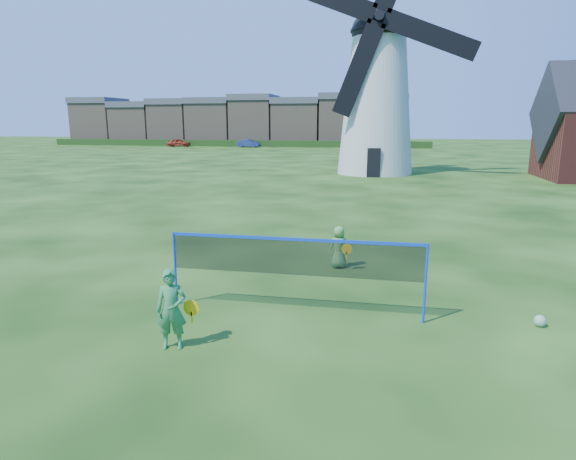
# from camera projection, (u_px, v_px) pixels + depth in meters

# --- Properties ---
(ground) EXTENTS (220.00, 220.00, 0.00)m
(ground) POSITION_uv_depth(u_px,v_px,m) (274.00, 304.00, 10.17)
(ground) COLOR black
(ground) RESTS_ON ground
(windmill) EXTENTS (13.11, 5.50, 17.17)m
(windmill) POSITION_uv_depth(u_px,v_px,m) (377.00, 93.00, 35.10)
(windmill) COLOR silver
(windmill) RESTS_ON ground
(badminton_net) EXTENTS (5.05, 0.05, 1.55)m
(badminton_net) POSITION_uv_depth(u_px,v_px,m) (294.00, 258.00, 9.47)
(badminton_net) COLOR blue
(badminton_net) RESTS_ON ground
(player_girl) EXTENTS (0.70, 0.45, 1.38)m
(player_girl) POSITION_uv_depth(u_px,v_px,m) (172.00, 310.00, 8.07)
(player_girl) COLOR #36884B
(player_girl) RESTS_ON ground
(player_boy) EXTENTS (0.68, 0.54, 1.11)m
(player_boy) POSITION_uv_depth(u_px,v_px,m) (339.00, 247.00, 12.65)
(player_boy) COLOR #5C9F4D
(player_boy) RESTS_ON ground
(play_ball) EXTENTS (0.22, 0.22, 0.22)m
(play_ball) POSITION_uv_depth(u_px,v_px,m) (540.00, 321.00, 9.05)
(play_ball) COLOR green
(play_ball) RESTS_ON ground
(terraced_houses) EXTENTS (57.56, 8.40, 8.28)m
(terraced_houses) POSITION_uv_depth(u_px,v_px,m) (235.00, 121.00, 82.63)
(terraced_houses) COLOR gray
(terraced_houses) RESTS_ON ground
(hedge) EXTENTS (62.00, 0.80, 1.00)m
(hedge) POSITION_uv_depth(u_px,v_px,m) (231.00, 143.00, 77.44)
(hedge) COLOR #193814
(hedge) RESTS_ON ground
(car_left) EXTENTS (3.88, 2.13, 1.25)m
(car_left) POSITION_uv_depth(u_px,v_px,m) (179.00, 143.00, 76.47)
(car_left) COLOR maroon
(car_left) RESTS_ON ground
(car_right) EXTENTS (3.76, 1.71, 1.20)m
(car_right) POSITION_uv_depth(u_px,v_px,m) (249.00, 143.00, 74.83)
(car_right) COLOR navy
(car_right) RESTS_ON ground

